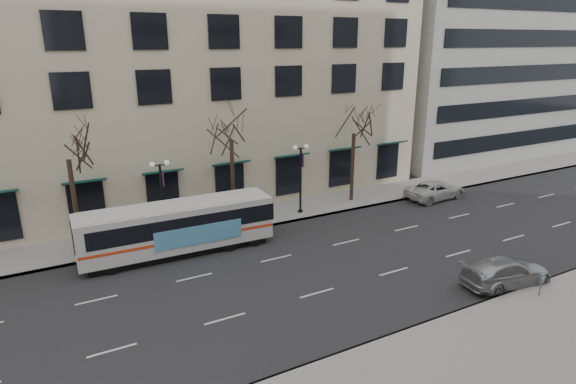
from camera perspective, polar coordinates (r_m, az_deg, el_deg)
ground at (r=26.80m, az=0.86°, el=-9.75°), size 160.00×160.00×0.00m
sidewalk_far at (r=36.22m, az=0.84°, el=-2.12°), size 80.00×4.00×0.15m
building_hotel at (r=42.85m, az=-16.01°, el=16.58°), size 40.00×20.00×24.00m
tree_far_left at (r=30.13m, az=-24.80°, el=5.25°), size 3.60×3.60×8.34m
tree_far_mid at (r=32.22m, az=-6.80°, el=7.84°), size 3.60×3.60×8.55m
tree_far_right at (r=37.09m, az=7.87°, el=8.33°), size 3.60×3.60×8.06m
lamp_post_left at (r=31.15m, az=-14.67°, el=-0.47°), size 1.22×0.45×5.21m
lamp_post_right at (r=34.69m, az=1.51°, el=1.95°), size 1.22×0.45×5.21m
city_bus at (r=29.42m, az=-12.82°, el=-4.00°), size 11.50×2.80×3.10m
silver_car at (r=27.93m, az=24.45°, el=-8.59°), size 5.24×2.64×1.46m
white_pickup at (r=40.59m, az=17.05°, el=0.26°), size 5.38×2.71×1.46m
pay_station at (r=27.18m, az=27.84°, el=-9.23°), size 0.27×0.20×1.15m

